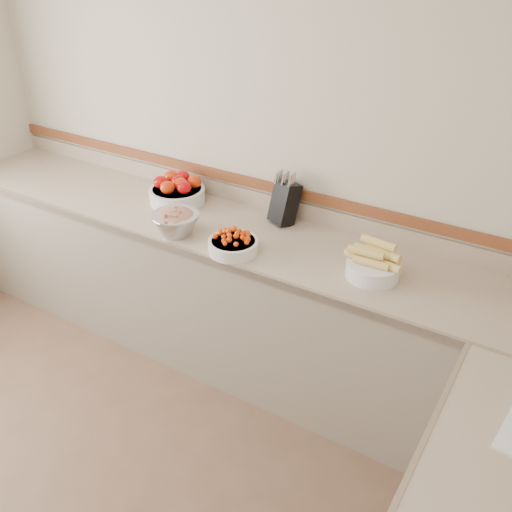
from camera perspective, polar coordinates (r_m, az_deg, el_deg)
The scene contains 7 objects.
back_wall at distance 3.26m, azimuth 0.75°, elevation 11.23°, with size 4.00×4.00×0.00m, color beige.
counter_back at distance 3.40m, azimuth -2.16°, elevation -3.95°, with size 4.00×0.65×1.08m.
knife_block at distance 3.19m, azimuth 2.89°, elevation 5.44°, with size 0.18×0.19×0.31m.
tomato_bowl at distance 3.48m, azimuth -7.88°, elevation 6.47°, with size 0.34×0.34×0.17m.
cherry_tomato_bowl at distance 2.93m, azimuth -2.28°, elevation 1.25°, with size 0.26×0.26×0.14m.
corn_bowl at distance 2.77m, azimuth 11.65°, elevation -0.84°, with size 0.29×0.26×0.19m.
rhubarb_bowl at distance 3.11m, azimuth -8.00°, elevation 3.44°, with size 0.26×0.26×0.15m.
Camera 1 is at (1.57, -0.64, 2.38)m, focal length 40.00 mm.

